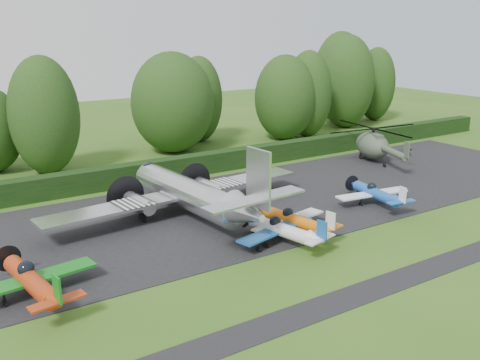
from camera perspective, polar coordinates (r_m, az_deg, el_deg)
ground at (r=36.54m, az=8.67°, el=-7.22°), size 160.00×160.00×0.00m
apron at (r=43.98m, az=0.08°, el=-2.92°), size 70.00×18.00×0.01m
taxiway_verge at (r=32.74m, az=15.68°, el=-10.56°), size 70.00×2.00×0.00m
hedgerow at (r=53.14m, az=-6.35°, el=0.36°), size 90.00×1.60×2.00m
transport_plane at (r=41.08m, az=-5.44°, el=-1.44°), size 22.50×17.25×7.21m
light_plane_red at (r=31.34m, az=-21.39°, el=-9.93°), size 7.50×7.88×2.88m
light_plane_white at (r=36.53m, az=4.42°, el=-5.27°), size 6.71×7.05×2.58m
light_plane_orange at (r=38.37m, az=5.73°, el=-4.27°), size 6.54×6.88×2.51m
light_plane_blue at (r=45.52m, az=14.25°, el=-1.39°), size 6.54×6.88×2.51m
helicopter at (r=60.39m, az=14.01°, el=3.84°), size 11.46×13.42×3.69m
sign_board at (r=67.49m, az=13.72°, el=4.41°), size 3.04×0.11×1.71m
tree_0 at (r=62.58m, az=-7.22°, el=8.17°), size 9.54×9.54×11.62m
tree_2 at (r=69.65m, az=4.84°, el=8.74°), size 7.88×7.88×10.89m
tree_5 at (r=56.10m, az=-20.15°, el=6.44°), size 6.80×6.80×11.73m
tree_6 at (r=71.65m, az=7.27°, el=9.06°), size 6.21×6.21×11.36m
tree_7 at (r=68.32m, az=-4.38°, el=8.56°), size 5.85×5.85×10.80m
tree_9 at (r=79.23m, az=11.30°, el=10.24°), size 7.89×7.89×13.22m
tree_10 at (r=86.65m, az=14.29°, el=9.88°), size 5.89×5.89×11.23m
tree_12 at (r=83.33m, az=10.59°, el=10.69°), size 8.14×8.14×13.61m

